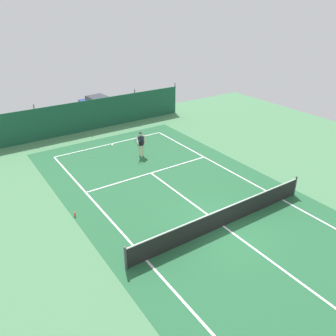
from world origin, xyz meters
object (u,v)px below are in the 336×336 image
(tennis_net, at_px, (224,217))
(water_bottle, at_px, (75,214))
(tennis_ball_near_player, at_px, (93,157))
(tennis_ball_by_sideline, at_px, (116,140))
(tennis_player, at_px, (141,142))
(tennis_ball_midcourt, at_px, (178,166))
(parked_car, at_px, (99,106))

(tennis_net, relative_size, water_bottle, 42.17)
(tennis_ball_near_player, relative_size, tennis_ball_by_sideline, 1.00)
(tennis_ball_near_player, bearing_deg, tennis_player, -29.95)
(tennis_net, bearing_deg, tennis_ball_midcourt, 73.57)
(tennis_net, xyz_separation_m, tennis_ball_by_sideline, (0.56, 12.25, -0.48))
(tennis_ball_midcourt, bearing_deg, tennis_ball_near_player, 131.39)
(tennis_player, height_order, tennis_ball_near_player, tennis_player)
(parked_car, bearing_deg, tennis_player, 76.51)
(tennis_ball_near_player, height_order, parked_car, parked_car)
(tennis_ball_by_sideline, bearing_deg, tennis_net, -92.62)
(tennis_player, bearing_deg, parked_car, -77.01)
(tennis_net, height_order, tennis_ball_midcourt, tennis_net)
(parked_car, xyz_separation_m, water_bottle, (-7.47, -14.09, -0.72))
(tennis_player, distance_m, water_bottle, 7.60)
(tennis_net, xyz_separation_m, parked_car, (2.08, 18.65, 0.33))
(tennis_player, height_order, tennis_ball_by_sideline, tennis_player)
(tennis_net, xyz_separation_m, water_bottle, (-5.39, 4.56, -0.39))
(tennis_player, xyz_separation_m, tennis_ball_midcourt, (1.05, -2.72, -0.93))
(tennis_player, distance_m, tennis_ball_midcourt, 3.06)
(tennis_ball_midcourt, distance_m, parked_car, 12.49)
(water_bottle, bearing_deg, parked_car, 62.08)
(tennis_ball_midcourt, bearing_deg, tennis_net, -106.43)
(tennis_net, distance_m, parked_car, 18.76)
(tennis_ball_near_player, height_order, tennis_ball_midcourt, same)
(tennis_ball_midcourt, height_order, parked_car, parked_car)
(tennis_net, bearing_deg, water_bottle, 139.79)
(tennis_ball_near_player, distance_m, water_bottle, 6.85)
(tennis_ball_near_player, xyz_separation_m, parked_car, (4.05, 8.15, 0.81))
(tennis_net, bearing_deg, tennis_ball_near_player, 100.64)
(tennis_ball_near_player, relative_size, tennis_ball_midcourt, 1.00)
(tennis_player, relative_size, parked_car, 0.38)
(tennis_net, distance_m, water_bottle, 7.07)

